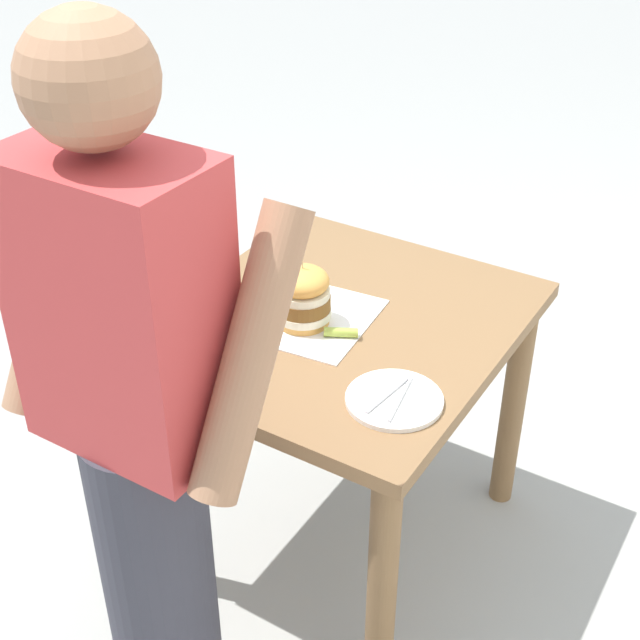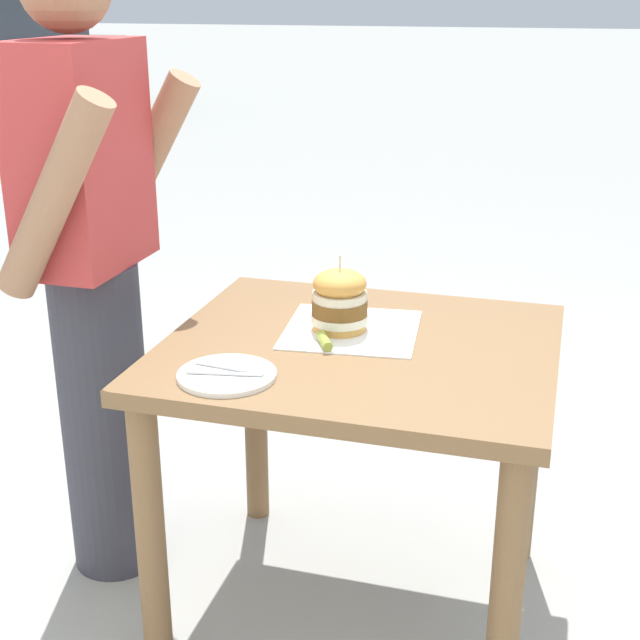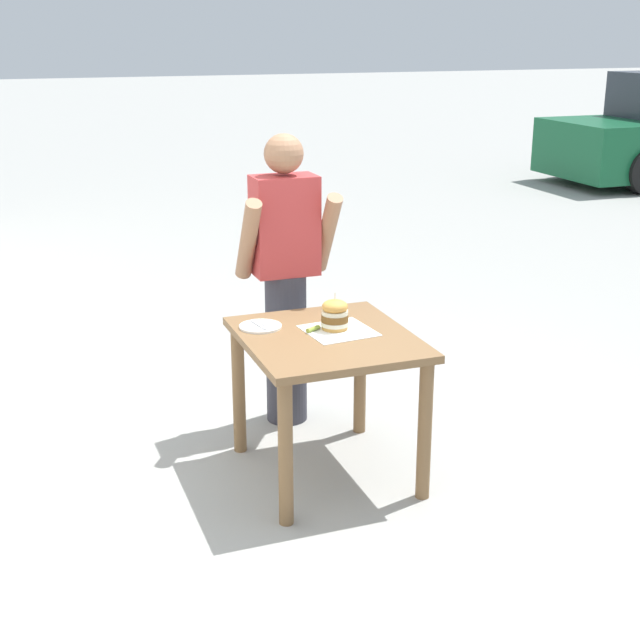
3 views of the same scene
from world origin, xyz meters
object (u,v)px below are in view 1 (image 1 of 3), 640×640
pickle_spear (341,332)px  side_plate_with_forks (394,400)px  sandwich (303,296)px  patio_table (340,363)px  diner_across_table (141,436)px

pickle_spear → side_plate_with_forks: 0.28m
sandwich → pickle_spear: size_ratio=2.29×
sandwich → pickle_spear: sandwich is taller
patio_table → diner_across_table: bearing=88.4°
patio_table → diner_across_table: 0.77m
pickle_spear → side_plate_with_forks: bearing=145.7°
pickle_spear → diner_across_table: (0.07, 0.65, 0.10)m
patio_table → side_plate_with_forks: size_ratio=4.25×
patio_table → side_plate_with_forks: 0.39m
sandwich → side_plate_with_forks: 0.39m
patio_table → side_plate_with_forks: (-0.28, 0.23, 0.15)m
patio_table → pickle_spear: pickle_spear is taller
sandwich → pickle_spear: 0.13m
sandwich → diner_across_table: bearing=94.3°
patio_table → diner_across_table: (0.02, 0.72, 0.26)m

